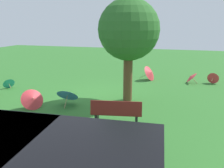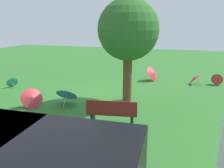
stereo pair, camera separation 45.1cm
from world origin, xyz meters
name	(u,v)px [view 2 (the right image)]	position (x,y,z in m)	size (l,w,h in m)	color
ground	(106,95)	(0.00, 0.00, 0.00)	(40.00, 40.00, 0.00)	#2D6B28
park_bench	(112,113)	(-1.31, 3.08, 0.47)	(1.66, 0.74, 0.90)	maroon
shade_tree	(128,31)	(-1.13, 0.45, 2.93)	(2.47, 2.47, 4.20)	brown
parasol_red_0	(217,79)	(-5.09, -3.59, 0.31)	(0.65, 0.63, 0.62)	tan
parasol_teal_0	(12,82)	(5.08, 0.22, 0.27)	(0.63, 0.68, 0.55)	tan
parasol_blue_0	(67,93)	(1.07, 1.67, 0.47)	(0.91, 0.83, 0.82)	tan
parasol_red_1	(194,78)	(-3.91, -3.31, 0.35)	(0.66, 0.72, 0.65)	tan
parasol_red_2	(153,73)	(-1.69, -3.39, 0.44)	(1.03, 1.06, 0.88)	tan
parasol_red_3	(32,98)	(2.18, 2.42, 0.40)	(1.00, 1.04, 0.80)	tan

